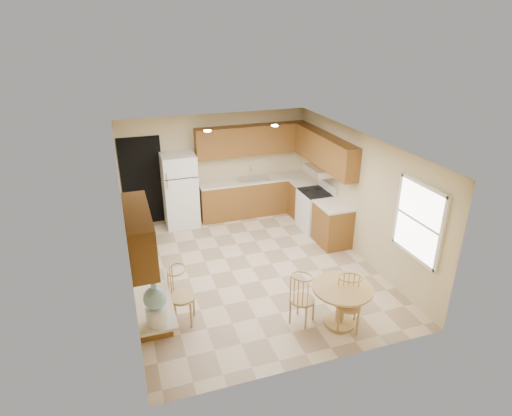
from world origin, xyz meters
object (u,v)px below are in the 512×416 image
object	(u,v)px
refrigerator	(180,190)
stove	(315,210)
chair_table_b	(352,302)
chair_desk	(182,293)
water_crock	(156,305)
chair_table_a	(305,297)
dining_table	(341,300)

from	to	relation	value
refrigerator	stove	xyz separation A→B (m)	(2.88, -1.22, -0.39)
chair_table_b	chair_desk	distance (m)	2.59
stove	chair_table_b	bearing A→B (deg)	-107.29
stove	chair_desk	distance (m)	4.27
chair_table_b	water_crock	distance (m)	2.90
refrigerator	water_crock	bearing A→B (deg)	-103.08
chair_table_a	water_crock	world-z (taller)	water_crock
chair_table_a	chair_desk	distance (m)	1.90
chair_desk	refrigerator	bearing A→B (deg)	-170.68
dining_table	chair_desk	world-z (taller)	chair_desk
stove	chair_desk	xyz separation A→B (m)	(-3.47, -2.47, 0.12)
refrigerator	chair_table_a	world-z (taller)	refrigerator
dining_table	chair_desk	xyz separation A→B (m)	(-2.35, 0.78, 0.13)
chair_desk	stove	bearing A→B (deg)	143.98
refrigerator	chair_table_b	bearing A→B (deg)	-69.03
chair_desk	water_crock	xyz separation A→B (m)	(-0.45, -0.83, 0.47)
refrigerator	chair_desk	xyz separation A→B (m)	(-0.60, -3.69, -0.27)
dining_table	water_crock	world-z (taller)	water_crock
chair_table_b	chair_table_a	bearing A→B (deg)	-8.88
chair_table_a	water_crock	distance (m)	2.32
chair_table_a	chair_table_b	bearing A→B (deg)	18.43
stove	chair_table_a	size ratio (longest dim) A/B	1.25
dining_table	chair_table_b	distance (m)	0.24
chair_table_a	chair_desk	size ratio (longest dim) A/B	0.90
refrigerator	chair_desk	size ratio (longest dim) A/B	1.78
stove	chair_desk	size ratio (longest dim) A/B	1.13
chair_table_a	chair_desk	world-z (taller)	chair_desk
refrigerator	chair_table_b	size ratio (longest dim) A/B	1.90
refrigerator	water_crock	xyz separation A→B (m)	(-1.05, -4.52, 0.20)
dining_table	chair_table_b	bearing A→B (deg)	-76.74
dining_table	chair_table_a	world-z (taller)	chair_table_a
chair_desk	water_crock	size ratio (longest dim) A/B	1.51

